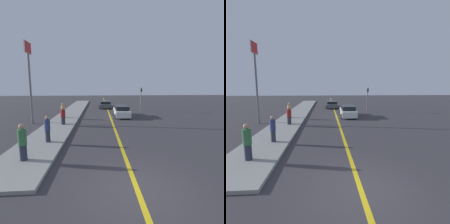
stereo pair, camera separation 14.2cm
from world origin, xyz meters
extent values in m
plane|color=#38353A|center=(0.00, 0.00, 0.00)|extent=(120.00, 120.00, 0.00)
cube|color=gold|center=(0.00, 18.00, 0.00)|extent=(0.20, 60.00, 0.01)
cube|color=gray|center=(-5.07, 17.88, 0.08)|extent=(2.88, 35.76, 0.16)
cube|color=silver|center=(1.38, 15.14, 0.51)|extent=(1.77, 4.59, 0.70)
cube|color=black|center=(1.38, 14.91, 1.11)|extent=(1.54, 2.53, 0.49)
cylinder|color=black|center=(0.59, 16.57, 0.30)|extent=(0.23, 0.61, 0.60)
cylinder|color=black|center=(2.21, 16.54, 0.30)|extent=(0.23, 0.61, 0.60)
cylinder|color=black|center=(0.55, 13.74, 0.30)|extent=(0.23, 0.61, 0.60)
cylinder|color=black|center=(2.17, 13.72, 0.30)|extent=(0.23, 0.61, 0.60)
cube|color=#4C5156|center=(-0.25, 23.72, 0.45)|extent=(1.95, 4.73, 0.57)
cube|color=black|center=(-0.25, 23.48, 0.94)|extent=(1.69, 2.61, 0.41)
cylinder|color=black|center=(-1.11, 25.19, 0.31)|extent=(0.23, 0.63, 0.62)
cylinder|color=black|center=(0.67, 25.16, 0.31)|extent=(0.23, 0.63, 0.62)
cylinder|color=black|center=(-1.16, 22.28, 0.31)|extent=(0.23, 0.63, 0.62)
cylinder|color=black|center=(0.61, 22.25, 0.31)|extent=(0.23, 0.63, 0.62)
cylinder|color=#282D3D|center=(-5.05, 2.60, 0.54)|extent=(0.34, 0.34, 0.77)
cylinder|color=#336B3D|center=(-5.05, 2.60, 1.31)|extent=(0.40, 0.40, 0.77)
sphere|color=tan|center=(-5.05, 2.60, 1.83)|extent=(0.26, 0.26, 0.26)
cylinder|color=#282D3D|center=(-4.66, 5.36, 0.52)|extent=(0.30, 0.30, 0.73)
cylinder|color=navy|center=(-4.66, 5.36, 1.26)|extent=(0.36, 0.36, 0.73)
sphere|color=tan|center=(-4.66, 5.36, 1.74)|extent=(0.23, 0.23, 0.23)
cylinder|color=#282D3D|center=(-4.70, 10.49, 0.50)|extent=(0.37, 0.37, 0.69)
cylinder|color=maroon|center=(-4.70, 10.49, 1.19)|extent=(0.43, 0.43, 0.69)
sphere|color=tan|center=(-4.70, 10.49, 1.68)|extent=(0.28, 0.28, 0.28)
cylinder|color=#282D3D|center=(-5.38, 13.98, 0.51)|extent=(0.37, 0.37, 0.71)
cylinder|color=tan|center=(-5.38, 13.98, 1.22)|extent=(0.43, 0.43, 0.71)
sphere|color=tan|center=(-5.38, 13.98, 1.71)|extent=(0.28, 0.28, 0.28)
cylinder|color=slate|center=(4.58, 18.54, 1.71)|extent=(0.12, 0.12, 3.42)
cube|color=black|center=(4.58, 18.36, 3.14)|extent=(0.18, 0.18, 0.55)
sphere|color=green|center=(4.58, 18.27, 3.31)|extent=(0.14, 0.14, 0.14)
cylinder|color=slate|center=(-7.94, 11.76, 3.38)|extent=(0.20, 0.20, 6.76)
cube|color=silver|center=(-7.94, 11.76, 7.25)|extent=(0.08, 1.53, 1.11)
cube|color=red|center=(-7.94, 11.76, 7.25)|extent=(0.12, 1.41, 0.99)
camera|label=1|loc=(-1.37, -5.77, 3.77)|focal=28.00mm
camera|label=2|loc=(-1.22, -5.78, 3.77)|focal=28.00mm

